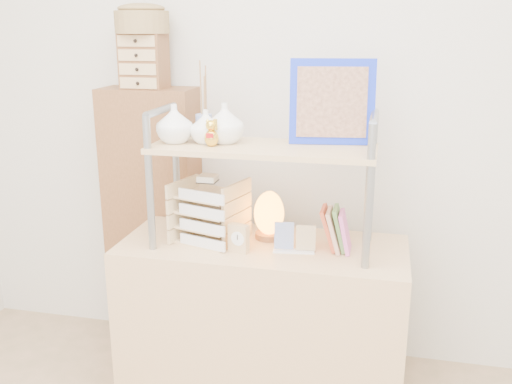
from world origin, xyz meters
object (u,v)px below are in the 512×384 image
at_px(cabinet, 154,222).
at_px(salt_lamp, 269,215).
at_px(letter_tray, 209,215).
at_px(desk, 262,324).

height_order(cabinet, salt_lamp, cabinet).
relative_size(letter_tray, salt_lamp, 1.38).
distance_m(cabinet, salt_lamp, 0.74).
bearing_deg(cabinet, letter_tray, -44.17).
height_order(cabinet, letter_tray, cabinet).
xyz_separation_m(cabinet, salt_lamp, (0.66, -0.29, 0.18)).
relative_size(cabinet, letter_tray, 4.64).
xyz_separation_m(desk, letter_tray, (-0.23, -0.01, 0.49)).
bearing_deg(salt_lamp, cabinet, 156.00).
relative_size(desk, cabinet, 0.89).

